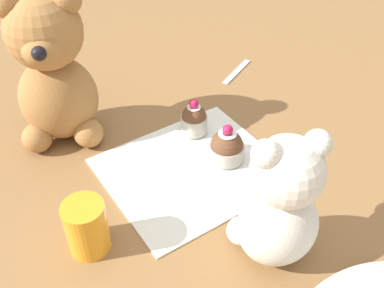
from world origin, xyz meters
name	(u,v)px	position (x,y,z in m)	size (l,w,h in m)	color
ground_plane	(192,170)	(0.00, 0.00, 0.00)	(4.00, 4.00, 0.00)	olive
knitted_placemat	(192,169)	(0.00, 0.00, 0.00)	(0.27, 0.23, 0.01)	silver
teddy_bear_cream	(280,205)	(0.00, 0.19, 0.09)	(0.13, 0.12, 0.20)	silver
teddy_bear_tan	(53,71)	(0.13, -0.20, 0.13)	(0.17, 0.16, 0.27)	#A3703D
cupcake_near_cream_bear	(227,147)	(-0.06, 0.01, 0.03)	(0.06, 0.06, 0.07)	#B2ADA3
cupcake_near_tan_bear	(194,119)	(-0.06, -0.08, 0.03)	(0.05, 0.05, 0.07)	#B2ADA3
juice_glass	(87,227)	(0.20, 0.05, 0.04)	(0.06, 0.06, 0.08)	orange
teaspoon	(237,71)	(-0.25, -0.20, 0.00)	(0.11, 0.01, 0.01)	silver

